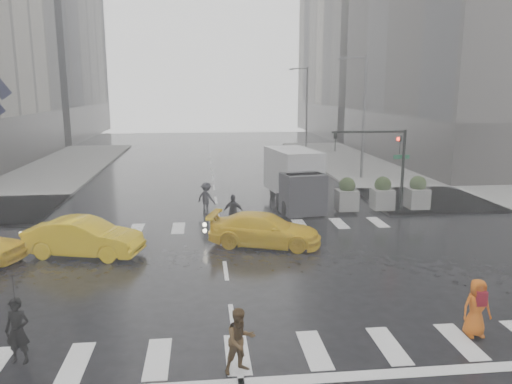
{
  "coord_description": "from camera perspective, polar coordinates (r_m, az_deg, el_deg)",
  "views": [
    {
      "loc": [
        -0.78,
        -17.59,
        6.64
      ],
      "look_at": [
        1.36,
        2.0,
        2.54
      ],
      "focal_mm": 35.0,
      "sensor_mm": 36.0,
      "label": 1
    }
  ],
  "objects": [
    {
      "name": "road_markings",
      "position": [
        18.81,
        -3.49,
        -8.93
      ],
      "size": [
        18.0,
        48.0,
        0.01
      ],
      "primitive_type": null,
      "color": "silver",
      "rests_on": "ground"
    },
    {
      "name": "ground",
      "position": [
        18.81,
        -3.49,
        -8.94
      ],
      "size": [
        120.0,
        120.0,
        0.0
      ],
      "primitive_type": "plane",
      "color": "black",
      "rests_on": "ground"
    },
    {
      "name": "building_ne_far",
      "position": [
        79.97,
        16.53,
        18.2
      ],
      "size": [
        26.05,
        26.05,
        36.0
      ],
      "color": "#A7A192",
      "rests_on": "ground"
    },
    {
      "name": "box_truck",
      "position": [
        28.55,
        4.53,
        1.73
      ],
      "size": [
        2.24,
        5.98,
        3.18
      ],
      "rotation": [
        0.0,
        0.0,
        0.18
      ],
      "color": "#BBBBBD",
      "rests_on": "ground"
    },
    {
      "name": "pedestrian_black",
      "position": [
        13.63,
        -25.89,
        -11.17
      ],
      "size": [
        1.12,
        1.14,
        2.43
      ],
      "rotation": [
        0.0,
        0.0,
        -0.19
      ],
      "color": "black",
      "rests_on": "ground"
    },
    {
      "name": "taxi_mid",
      "position": [
        21.3,
        -19.08,
        -4.93
      ],
      "size": [
        4.9,
        2.73,
        1.53
      ],
      "primitive_type": "imported",
      "rotation": [
        0.0,
        0.0,
        1.32
      ],
      "color": "yellow",
      "rests_on": "ground"
    },
    {
      "name": "street_lamp_far",
      "position": [
        56.82,
        5.69,
        9.98
      ],
      "size": [
        2.15,
        0.22,
        9.0
      ],
      "color": "#59595B",
      "rests_on": "ground"
    },
    {
      "name": "pedestrian_far_a",
      "position": [
        23.77,
        -2.59,
        -2.35
      ],
      "size": [
        1.1,
        0.79,
        1.71
      ],
      "primitive_type": "imported",
      "rotation": [
        0.0,
        0.0,
        2.95
      ],
      "color": "black",
      "rests_on": "ground"
    },
    {
      "name": "planter_west",
      "position": [
        27.52,
        10.34,
        -0.31
      ],
      "size": [
        1.1,
        1.1,
        1.8
      ],
      "color": "gray",
      "rests_on": "ground"
    },
    {
      "name": "sidewalk_ne",
      "position": [
        41.06,
        23.48,
        1.56
      ],
      "size": [
        35.0,
        35.0,
        0.15
      ],
      "primitive_type": "cube",
      "color": "gray",
      "rests_on": "ground"
    },
    {
      "name": "pedestrian_brown",
      "position": [
        12.29,
        -1.81,
        -16.61
      ],
      "size": [
        0.95,
        0.86,
        1.61
      ],
      "primitive_type": "imported",
      "rotation": [
        0.0,
        0.0,
        0.4
      ],
      "color": "#463119",
      "rests_on": "ground"
    },
    {
      "name": "pedestrian_far_b",
      "position": [
        26.95,
        -5.7,
        -0.71
      ],
      "size": [
        1.25,
        1.16,
        1.71
      ],
      "primitive_type": "imported",
      "rotation": [
        0.0,
        0.0,
        2.49
      ],
      "color": "black",
      "rests_on": "ground"
    },
    {
      "name": "planter_east",
      "position": [
        28.91,
        17.96,
        -0.12
      ],
      "size": [
        1.1,
        1.1,
        1.8
      ],
      "color": "gray",
      "rests_on": "ground"
    },
    {
      "name": "taxi_rear",
      "position": [
        21.46,
        1.01,
        -4.33
      ],
      "size": [
        4.64,
        3.11,
        1.4
      ],
      "primitive_type": "imported",
      "rotation": [
        0.0,
        0.0,
        1.28
      ],
      "color": "yellow",
      "rests_on": "ground"
    },
    {
      "name": "pedestrian_orange",
      "position": [
        15.12,
        23.91,
        -11.96
      ],
      "size": [
        0.8,
        0.53,
        1.62
      ],
      "rotation": [
        0.0,
        0.0,
        -0.02
      ],
      "color": "#CF5A0E",
      "rests_on": "ground"
    },
    {
      "name": "traffic_signal_pole",
      "position": [
        27.62,
        14.62,
        4.24
      ],
      "size": [
        4.45,
        0.42,
        4.5
      ],
      "color": "black",
      "rests_on": "ground"
    },
    {
      "name": "planter_mid",
      "position": [
        28.15,
        14.24,
        -0.21
      ],
      "size": [
        1.1,
        1.1,
        1.8
      ],
      "color": "gray",
      "rests_on": "ground"
    },
    {
      "name": "street_lamp_near",
      "position": [
        37.48,
        12.03,
        8.9
      ],
      "size": [
        2.15,
        0.22,
        9.0
      ],
      "color": "#59595B",
      "rests_on": "ground"
    }
  ]
}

